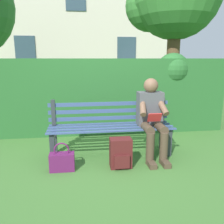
{
  "coord_description": "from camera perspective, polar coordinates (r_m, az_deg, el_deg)",
  "views": [
    {
      "loc": [
        0.44,
        3.43,
        1.47
      ],
      "look_at": [
        0.0,
        0.1,
        0.71
      ],
      "focal_mm": 37.63,
      "sensor_mm": 36.0,
      "label": 1
    }
  ],
  "objects": [
    {
      "name": "hedge_backdrop",
      "position": [
        4.84,
        -3.06,
        4.56
      ],
      "size": [
        5.11,
        0.82,
        1.59
      ],
      "color": "#265B28",
      "rests_on": "ground"
    },
    {
      "name": "building_facade",
      "position": [
        13.01,
        -8.59,
        21.06
      ],
      "size": [
        9.36,
        2.9,
        6.75
      ],
      "color": "beige",
      "rests_on": "ground"
    },
    {
      "name": "park_bench",
      "position": [
        3.67,
        -0.35,
        -3.34
      ],
      "size": [
        1.91,
        0.48,
        0.86
      ],
      "color": "#2D3338",
      "rests_on": "ground"
    },
    {
      "name": "backpack",
      "position": [
        3.29,
        2.12,
        -9.97
      ],
      "size": [
        0.3,
        0.26,
        0.41
      ],
      "color": "#4C1919",
      "rests_on": "ground"
    },
    {
      "name": "handbag",
      "position": [
        3.29,
        -12.04,
        -11.59
      ],
      "size": [
        0.33,
        0.16,
        0.39
      ],
      "color": "#59194C",
      "rests_on": "ground"
    },
    {
      "name": "ground",
      "position": [
        3.76,
        -0.2,
        -10.29
      ],
      "size": [
        60.0,
        60.0,
        0.0
      ],
      "primitive_type": "plane",
      "color": "#3D6B2D"
    },
    {
      "name": "person_seated",
      "position": [
        3.59,
        9.65,
        -0.92
      ],
      "size": [
        0.44,
        0.73,
        1.19
      ],
      "color": "#4C4C51",
      "rests_on": "ground"
    }
  ]
}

